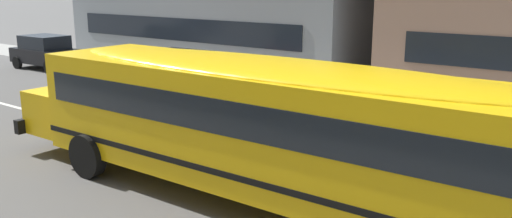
# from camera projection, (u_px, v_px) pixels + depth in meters

# --- Properties ---
(ground_plane) EXTENTS (400.00, 400.00, 0.00)m
(ground_plane) POSITION_uv_depth(u_px,v_px,m) (186.00, 153.00, 13.18)
(ground_plane) COLOR #54514F
(sidewalk_far) EXTENTS (120.00, 3.00, 0.01)m
(sidewalk_far) POSITION_uv_depth(u_px,v_px,m) (339.00, 99.00, 19.29)
(sidewalk_far) COLOR gray
(sidewalk_far) RESTS_ON ground_plane
(lane_centreline) EXTENTS (110.00, 0.16, 0.01)m
(lane_centreline) POSITION_uv_depth(u_px,v_px,m) (186.00, 153.00, 13.18)
(lane_centreline) COLOR silver
(lane_centreline) RESTS_ON ground_plane
(school_bus) EXTENTS (12.54, 2.98, 2.79)m
(school_bus) POSITION_uv_depth(u_px,v_px,m) (262.00, 119.00, 9.93)
(school_bus) COLOR yellow
(school_bus) RESTS_ON ground_plane
(parked_car_black_mid_block) EXTENTS (3.96, 2.01, 1.64)m
(parked_car_black_mid_block) POSITION_uv_depth(u_px,v_px,m) (47.00, 52.00, 25.85)
(parked_car_black_mid_block) COLOR black
(parked_car_black_mid_block) RESTS_ON ground_plane
(parked_car_red_beside_sign) EXTENTS (3.99, 2.05, 1.64)m
(parked_car_red_beside_sign) POSITION_uv_depth(u_px,v_px,m) (182.00, 72.00, 20.05)
(parked_car_red_beside_sign) COLOR maroon
(parked_car_red_beside_sign) RESTS_ON ground_plane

